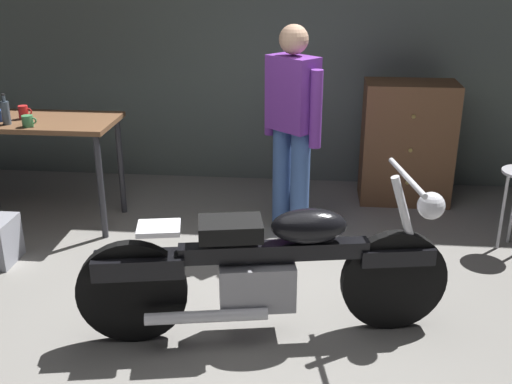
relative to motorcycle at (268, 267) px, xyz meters
name	(u,v)px	position (x,y,z in m)	size (l,w,h in m)	color
ground_plane	(236,333)	(-0.19, -0.03, -0.45)	(12.00, 12.00, 0.00)	gray
back_wall	(272,21)	(-0.19, 2.77, 1.10)	(8.00, 0.12, 3.10)	#56605B
workbench	(37,132)	(-2.01, 1.47, 0.34)	(1.30, 0.64, 0.90)	brown
motorcycle	(268,267)	(0.00, 0.00, 0.00)	(2.17, 0.74, 1.00)	black
person_standing	(292,124)	(0.07, 1.44, 0.48)	(0.45, 0.42, 1.67)	#3F5F9E
wooden_dresser	(407,143)	(1.08, 2.27, 0.10)	(0.80, 0.47, 1.10)	brown
mug_red_diner	(24,112)	(-2.10, 1.48, 0.50)	(0.11, 0.08, 0.11)	red
mug_blue_enamel	(2,115)	(-2.24, 1.39, 0.50)	(0.10, 0.07, 0.09)	#2D51AD
mug_green_speckled	(28,121)	(-1.96, 1.25, 0.49)	(0.12, 0.08, 0.09)	#3D7F4C
bottle	(6,112)	(-2.15, 1.30, 0.55)	(0.06, 0.06, 0.24)	#3F4C59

